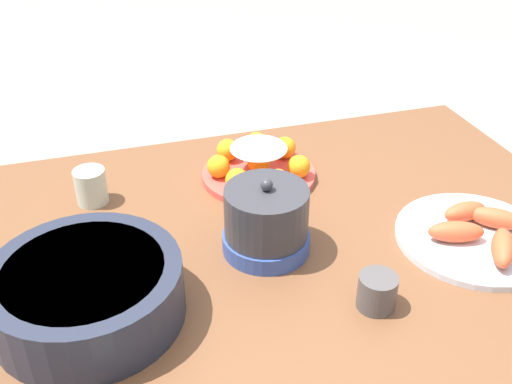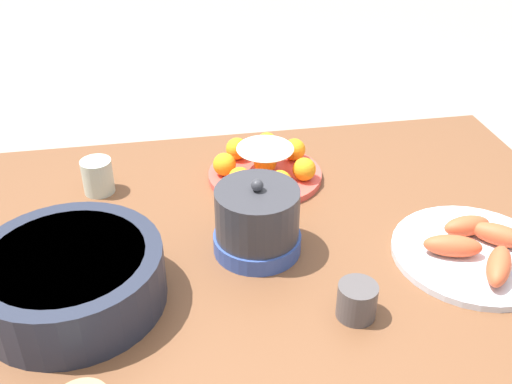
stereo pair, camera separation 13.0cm
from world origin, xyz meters
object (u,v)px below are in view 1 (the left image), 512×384
Objects in this scene: dining_table at (253,276)px; seafood_platter at (477,234)px; cup_near at (91,186)px; warming_pot at (266,221)px; cake_plate at (258,165)px; serving_bowl at (87,291)px; cup_far at (377,292)px.

seafood_platter reaches higher than dining_table.
cup_near is 0.42m from warming_pot.
cup_near is (0.38, -0.01, 0.01)m from cake_plate.
cup_far is at bearing 165.81° from serving_bowl.
cup_near reaches higher than seafood_platter.
cup_far is at bearing 122.46° from warming_pot.
dining_table is at bearing -54.81° from warming_pot.
dining_table is 5.52× the size of cake_plate.
serving_bowl reaches higher than dining_table.
serving_bowl is at bearing -14.19° from cup_far.
cake_plate is 0.28m from warming_pot.
cup_far is (-0.07, 0.48, -0.00)m from cake_plate.
dining_table is 4.54× the size of serving_bowl.
warming_pot is at bearing 125.19° from dining_table.
cake_plate is 0.55m from serving_bowl.
dining_table is 0.41m from cup_near.
cake_plate is (-0.09, -0.24, 0.12)m from dining_table.
cup_far is at bearing 122.78° from dining_table.
serving_bowl reaches higher than cup_near.
warming_pot is at bearing 139.06° from cup_near.
warming_pot is at bearing -13.64° from seafood_platter.
cup_far is at bearing 98.13° from cake_plate.
serving_bowl is 0.76m from seafood_platter.
serving_bowl is 4.08× the size of cup_near.
seafood_platter is at bearing -158.23° from cup_far.
cup_near is at bearing -47.13° from cup_far.
dining_table is 0.31m from cup_far.
dining_table is 0.28m from cake_plate.
seafood_platter is at bearing 163.59° from dining_table.
warming_pot reaches higher than cake_plate.
dining_table is 0.46m from seafood_platter.
serving_bowl is 4.76× the size of cup_far.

